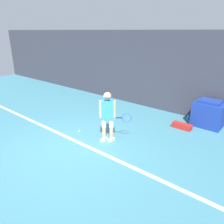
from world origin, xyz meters
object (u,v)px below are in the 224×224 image
Objects in this scene: tennis_player at (108,115)px; water_bottle at (188,117)px; tennis_ball at (79,131)px; equipment_bag at (182,126)px; covered_chair at (208,114)px.

tennis_player is 3.48m from water_bottle.
tennis_ball is 3.45m from equipment_bag.
covered_chair is at bearing 54.09° from equipment_bag.
tennis_player is 1.56× the size of covered_chair.
covered_chair is (1.90, 3.06, -0.39)m from tennis_player.
water_bottle is at bearing 33.64° from tennis_player.
covered_chair is (3.01, 3.23, 0.41)m from tennis_ball.
equipment_bag is at bearing 45.08° from tennis_ball.
covered_chair reaches higher than tennis_ball.
tennis_ball is at bearing 152.52° from tennis_player.
tennis_player is 3.63m from covered_chair.
covered_chair is 4.32× the size of water_bottle.
water_bottle is at bearing 169.59° from covered_chair.
tennis_ball is (-1.10, -0.17, -0.80)m from tennis_player.
equipment_bag is at bearing 23.52° from tennis_player.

